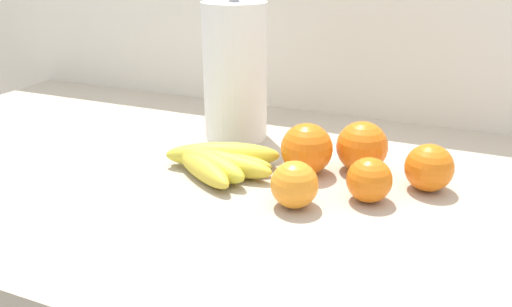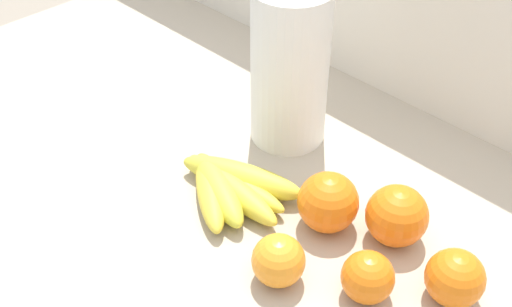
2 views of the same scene
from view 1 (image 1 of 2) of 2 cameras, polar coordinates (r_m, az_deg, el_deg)
name	(u,v)px [view 1 (image 1 of 2)]	position (r m, az deg, el deg)	size (l,w,h in m)	color
wall_back	(391,226)	(1.21, 15.27, -8.01)	(2.30, 0.06, 1.30)	silver
banana_bunch	(215,161)	(0.80, -4.75, -0.90)	(0.19, 0.16, 0.04)	gold
orange_center	(362,147)	(0.81, 12.06, 0.77)	(0.08, 0.08, 0.08)	orange
orange_far_right	(372,180)	(0.72, 13.13, -3.02)	(0.06, 0.06, 0.06)	orange
orange_front	(307,149)	(0.79, 5.83, 0.52)	(0.08, 0.08, 0.08)	orange
orange_back_right	(294,185)	(0.69, 4.43, -3.58)	(0.07, 0.07, 0.07)	orange
orange_back_left	(429,168)	(0.77, 19.24, -1.55)	(0.07, 0.07, 0.07)	orange
paper_towel_roll	(235,72)	(0.92, -2.42, 9.30)	(0.12, 0.12, 0.28)	white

